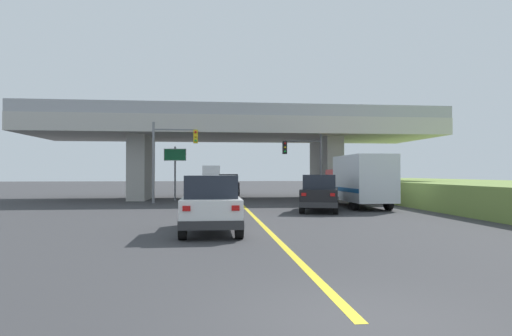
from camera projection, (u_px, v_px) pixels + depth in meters
name	position (u px, v px, depth m)	size (l,w,h in m)	color
ground	(236.00, 198.00, 35.72)	(160.00, 160.00, 0.00)	#353538
overpass_bridge	(236.00, 136.00, 35.79)	(32.39, 10.00, 7.22)	#B7B5AD
lane_divider_stripe	(257.00, 220.00, 19.34)	(0.20, 26.95, 0.01)	yellow
suv_lead	(211.00, 204.00, 15.29)	(2.05, 4.74, 2.02)	silver
suv_crossing	(320.00, 193.00, 23.65)	(3.22, 5.04, 2.02)	black
box_truck	(360.00, 181.00, 26.27)	(2.33, 6.97, 3.16)	red
sedan_oncoming	(228.00, 185.00, 41.10)	(2.02, 4.31, 2.02)	black
traffic_signal_nearside	(307.00, 158.00, 31.79)	(2.99, 0.36, 5.13)	#56595E
traffic_signal_farside	(169.00, 151.00, 30.29)	(3.20, 0.36, 5.71)	slate
highway_sign	(175.00, 161.00, 33.07)	(1.70, 0.17, 4.16)	slate
semi_truck_distant	(211.00, 177.00, 59.20)	(2.33, 7.16, 3.12)	silver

